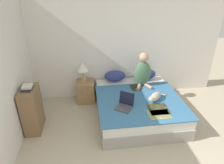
# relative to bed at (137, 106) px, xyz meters

# --- Properties ---
(wall_back) EXTENTS (5.04, 0.05, 2.55)m
(wall_back) POSITION_rel_bed_xyz_m (-0.28, 1.03, 1.04)
(wall_back) COLOR silver
(wall_back) RESTS_ON ground_plane
(wall_side) EXTENTS (0.05, 4.06, 2.55)m
(wall_side) POSITION_rel_bed_xyz_m (-2.32, -0.53, 1.04)
(wall_side) COLOR silver
(wall_side) RESTS_ON ground_plane
(bed) EXTENTS (1.73, 1.91, 0.48)m
(bed) POSITION_rel_bed_xyz_m (0.00, 0.00, 0.00)
(bed) COLOR #9E998E
(bed) RESTS_ON ground_plane
(pillow_near) EXTENTS (0.51, 0.29, 0.26)m
(pillow_near) POSITION_rel_bed_xyz_m (-0.38, 0.79, 0.37)
(pillow_near) COLOR navy
(pillow_near) RESTS_ON bed
(pillow_far) EXTENTS (0.51, 0.29, 0.26)m
(pillow_far) POSITION_rel_bed_xyz_m (0.38, 0.79, 0.37)
(pillow_far) COLOR navy
(pillow_far) RESTS_ON bed
(person_sitting) EXTENTS (0.38, 0.37, 0.79)m
(person_sitting) POSITION_rel_bed_xyz_m (0.22, 0.49, 0.59)
(person_sitting) COLOR #476B4C
(person_sitting) RESTS_ON bed
(cat_tabby) EXTENTS (0.45, 0.38, 0.17)m
(cat_tabby) POSITION_rel_bed_xyz_m (0.30, -0.20, 0.32)
(cat_tabby) COLOR #A8A399
(cat_tabby) RESTS_ON bed
(laptop_open) EXTENTS (0.42, 0.42, 0.27)m
(laptop_open) POSITION_rel_bed_xyz_m (-0.36, -0.36, 0.30)
(laptop_open) COLOR #424247
(laptop_open) RESTS_ON bed
(nightstand) EXTENTS (0.41, 0.42, 0.52)m
(nightstand) POSITION_rel_bed_xyz_m (-1.10, 0.75, 0.02)
(nightstand) COLOR #937047
(nightstand) RESTS_ON ground_plane
(table_lamp) EXTENTS (0.26, 0.26, 0.47)m
(table_lamp) POSITION_rel_bed_xyz_m (-1.13, 0.79, 0.62)
(table_lamp) COLOR tan
(table_lamp) RESTS_ON nightstand
(bookshelf) EXTENTS (0.29, 0.56, 0.90)m
(bookshelf) POSITION_rel_bed_xyz_m (-2.12, -0.16, 0.21)
(bookshelf) COLOR brown
(bookshelf) RESTS_ON ground_plane
(book_stack_top) EXTENTS (0.19, 0.25, 0.08)m
(book_stack_top) POSITION_rel_bed_xyz_m (-2.13, -0.17, 0.70)
(book_stack_top) COLOR #2D2D33
(book_stack_top) RESTS_ON bookshelf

